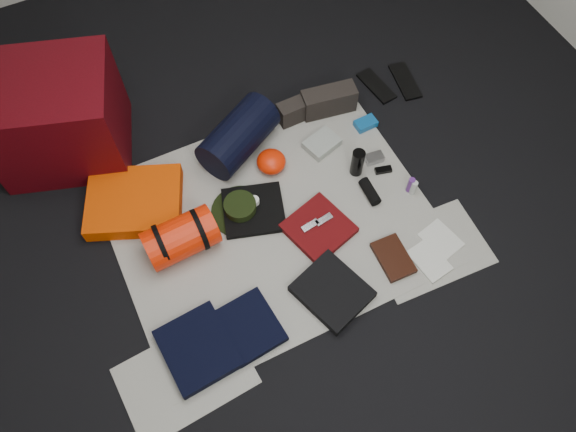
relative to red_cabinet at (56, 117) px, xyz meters
name	(u,v)px	position (x,y,z in m)	size (l,w,h in m)	color
floor	(273,222)	(0.81, -0.92, -0.28)	(4.50, 4.50, 0.02)	black
newspaper_mat	(272,221)	(0.81, -0.92, -0.27)	(1.60, 1.30, 0.01)	beige
newspaper_sheet_front_left	(185,376)	(0.11, -1.47, -0.27)	(0.58, 0.40, 0.00)	beige
newspaper_sheet_front_right	(429,249)	(1.46, -1.42, -0.27)	(0.58, 0.40, 0.00)	beige
red_cabinet	(56,117)	(0.00, 0.00, 0.00)	(0.65, 0.54, 0.54)	#4F050C
sleeping_pad	(135,202)	(0.20, -0.52, -0.22)	(0.49, 0.40, 0.09)	#F94902
stuff_sack	(181,238)	(0.34, -0.86, -0.16)	(0.21, 0.21, 0.36)	red
sack_strap_left	(162,245)	(0.24, -0.86, -0.16)	(0.22, 0.22, 0.03)	black
sack_strap_right	(200,229)	(0.44, -0.86, -0.16)	(0.22, 0.22, 0.03)	black
navy_duffel	(238,136)	(0.84, -0.43, -0.15)	(0.24, 0.24, 0.46)	black
boonie_brim	(241,211)	(0.68, -0.80, -0.26)	(0.32, 0.32, 0.01)	black
boonie_crown	(240,207)	(0.68, -0.80, -0.22)	(0.17, 0.17, 0.07)	black
hiking_boot_left	(300,109)	(1.25, -0.36, -0.20)	(0.26, 0.10, 0.13)	#292420
hiking_boot_right	(329,101)	(1.42, -0.39, -0.19)	(0.31, 0.12, 0.16)	#292420
flip_flop_left	(376,86)	(1.77, -0.36, -0.26)	(0.10, 0.27, 0.02)	black
flip_flop_right	(405,81)	(1.95, -0.41, -0.26)	(0.11, 0.29, 0.02)	black
trousers_navy_a	(198,349)	(0.21, -1.39, -0.24)	(0.30, 0.35, 0.05)	black
trousers_navy_b	(249,327)	(0.46, -1.40, -0.24)	(0.26, 0.29, 0.05)	black
trousers_charcoal	(332,291)	(0.90, -1.42, -0.24)	(0.29, 0.33, 0.05)	black
black_tshirt	(254,210)	(0.74, -0.83, -0.25)	(0.32, 0.29, 0.03)	black
red_shirt	(319,228)	(1.00, -1.08, -0.25)	(0.30, 0.30, 0.04)	#59090B
orange_stuff_sack	(271,162)	(0.95, -0.62, -0.21)	(0.16, 0.16, 0.10)	red
first_aid_pouch	(322,144)	(1.27, -0.61, -0.24)	(0.19, 0.14, 0.05)	#969E95
water_bottle	(357,163)	(1.35, -0.85, -0.18)	(0.07, 0.07, 0.17)	black
speaker	(370,192)	(1.35, -1.01, -0.24)	(0.06, 0.06, 0.15)	black
compact_camera	(374,158)	(1.48, -0.82, -0.24)	(0.10, 0.06, 0.04)	#A1A1A5
cyan_case	(366,124)	(1.56, -0.59, -0.25)	(0.12, 0.08, 0.04)	#0F5699
toiletry_purple	(410,185)	(1.55, -1.08, -0.21)	(0.03, 0.03, 0.10)	#58267C
toiletry_clear	(413,188)	(1.56, -1.10, -0.22)	(0.03, 0.03, 0.10)	#B8BEB9
paperback_book	(393,258)	(1.26, -1.39, -0.25)	(0.15, 0.23, 0.03)	black
map_booklet	(429,260)	(1.42, -1.48, -0.26)	(0.14, 0.21, 0.01)	silver
map_printout	(441,239)	(1.54, -1.41, -0.26)	(0.15, 0.20, 0.01)	silver
sunglasses	(383,170)	(1.49, -0.91, -0.25)	(0.09, 0.04, 0.02)	black
key_cluster	(207,361)	(0.22, -1.46, -0.26)	(0.07, 0.07, 0.01)	#A1A1A5
tape_roll	(254,201)	(0.76, -0.80, -0.22)	(0.05, 0.05, 0.04)	white
energy_bar_a	(310,226)	(0.96, -1.06, -0.22)	(0.10, 0.04, 0.01)	#A1A1A5
energy_bar_b	(324,220)	(1.04, -1.06, -0.22)	(0.10, 0.04, 0.01)	#A1A1A5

